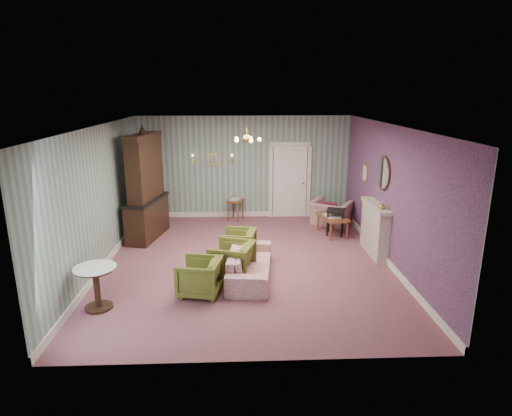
{
  "coord_description": "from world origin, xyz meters",
  "views": [
    {
      "loc": [
        -0.17,
        -8.59,
        3.58
      ],
      "look_at": [
        0.2,
        0.4,
        1.1
      ],
      "focal_mm": 30.08,
      "sensor_mm": 36.0,
      "label": 1
    }
  ],
  "objects_px": {
    "olive_chair_c": "(238,243)",
    "wingback_chair": "(331,209)",
    "olive_chair_b": "(232,259)",
    "sofa_chintz": "(250,258)",
    "pedestal_table": "(97,288)",
    "side_table_black": "(335,222)",
    "fireplace": "(375,229)",
    "coffee_table": "(332,225)",
    "olive_chair_a": "(199,275)",
    "dresser": "(145,184)"
  },
  "relations": [
    {
      "from": "wingback_chair",
      "to": "dresser",
      "type": "bearing_deg",
      "value": 41.69
    },
    {
      "from": "dresser",
      "to": "fireplace",
      "type": "relative_size",
      "value": 1.96
    },
    {
      "from": "olive_chair_c",
      "to": "coffee_table",
      "type": "relative_size",
      "value": 0.74
    },
    {
      "from": "olive_chair_c",
      "to": "wingback_chair",
      "type": "xyz_separation_m",
      "value": [
        2.54,
        2.35,
        0.08
      ]
    },
    {
      "from": "sofa_chintz",
      "to": "coffee_table",
      "type": "xyz_separation_m",
      "value": [
        2.17,
        2.5,
        -0.14
      ]
    },
    {
      "from": "sofa_chintz",
      "to": "dresser",
      "type": "bearing_deg",
      "value": 50.75
    },
    {
      "from": "olive_chair_a",
      "to": "dresser",
      "type": "xyz_separation_m",
      "value": [
        -1.56,
        3.21,
        1.0
      ]
    },
    {
      "from": "side_table_black",
      "to": "coffee_table",
      "type": "bearing_deg",
      "value": 166.99
    },
    {
      "from": "olive_chair_b",
      "to": "pedestal_table",
      "type": "height_order",
      "value": "olive_chair_b"
    },
    {
      "from": "olive_chair_a",
      "to": "fireplace",
      "type": "distance_m",
      "value": 4.2
    },
    {
      "from": "olive_chair_b",
      "to": "fireplace",
      "type": "height_order",
      "value": "fireplace"
    },
    {
      "from": "olive_chair_c",
      "to": "sofa_chintz",
      "type": "distance_m",
      "value": 1.0
    },
    {
      "from": "olive_chair_b",
      "to": "sofa_chintz",
      "type": "height_order",
      "value": "olive_chair_b"
    },
    {
      "from": "dresser",
      "to": "pedestal_table",
      "type": "relative_size",
      "value": 3.61
    },
    {
      "from": "dresser",
      "to": "pedestal_table",
      "type": "height_order",
      "value": "dresser"
    },
    {
      "from": "olive_chair_b",
      "to": "coffee_table",
      "type": "bearing_deg",
      "value": 152.23
    },
    {
      "from": "olive_chair_a",
      "to": "olive_chair_b",
      "type": "bearing_deg",
      "value": 151.59
    },
    {
      "from": "fireplace",
      "to": "coffee_table",
      "type": "xyz_separation_m",
      "value": [
        -0.65,
        1.35,
        -0.33
      ]
    },
    {
      "from": "coffee_table",
      "to": "olive_chair_a",
      "type": "bearing_deg",
      "value": -133.99
    },
    {
      "from": "olive_chair_b",
      "to": "fireplace",
      "type": "xyz_separation_m",
      "value": [
        3.18,
        1.16,
        0.18
      ]
    },
    {
      "from": "wingback_chair",
      "to": "fireplace",
      "type": "bearing_deg",
      "value": 135.23
    },
    {
      "from": "pedestal_table",
      "to": "side_table_black",
      "type": "bearing_deg",
      "value": 36.97
    },
    {
      "from": "dresser",
      "to": "pedestal_table",
      "type": "distance_m",
      "value": 3.79
    },
    {
      "from": "wingback_chair",
      "to": "side_table_black",
      "type": "bearing_deg",
      "value": 117.75
    },
    {
      "from": "olive_chair_a",
      "to": "coffee_table",
      "type": "relative_size",
      "value": 0.75
    },
    {
      "from": "sofa_chintz",
      "to": "coffee_table",
      "type": "height_order",
      "value": "sofa_chintz"
    },
    {
      "from": "olive_chair_c",
      "to": "wingback_chair",
      "type": "height_order",
      "value": "wingback_chair"
    },
    {
      "from": "wingback_chair",
      "to": "coffee_table",
      "type": "bearing_deg",
      "value": 112.74
    },
    {
      "from": "sofa_chintz",
      "to": "fireplace",
      "type": "relative_size",
      "value": 1.44
    },
    {
      "from": "pedestal_table",
      "to": "olive_chair_a",
      "type": "bearing_deg",
      "value": 15.13
    },
    {
      "from": "fireplace",
      "to": "side_table_black",
      "type": "distance_m",
      "value": 1.48
    },
    {
      "from": "olive_chair_b",
      "to": "wingback_chair",
      "type": "xyz_separation_m",
      "value": [
        2.66,
        3.34,
        0.05
      ]
    },
    {
      "from": "wingback_chair",
      "to": "pedestal_table",
      "type": "xyz_separation_m",
      "value": [
        -4.91,
        -4.5,
        -0.07
      ]
    },
    {
      "from": "coffee_table",
      "to": "side_table_black",
      "type": "relative_size",
      "value": 1.48
    },
    {
      "from": "dresser",
      "to": "fireplace",
      "type": "bearing_deg",
      "value": -2.8
    },
    {
      "from": "side_table_black",
      "to": "pedestal_table",
      "type": "height_order",
      "value": "pedestal_table"
    },
    {
      "from": "sofa_chintz",
      "to": "dresser",
      "type": "distance_m",
      "value": 3.65
    },
    {
      "from": "olive_chair_b",
      "to": "pedestal_table",
      "type": "relative_size",
      "value": 1.05
    },
    {
      "from": "olive_chair_a",
      "to": "coffee_table",
      "type": "xyz_separation_m",
      "value": [
        3.1,
        3.21,
        -0.12
      ]
    },
    {
      "from": "olive_chair_c",
      "to": "side_table_black",
      "type": "height_order",
      "value": "olive_chair_c"
    },
    {
      "from": "pedestal_table",
      "to": "sofa_chintz",
      "type": "bearing_deg",
      "value": 24.15
    },
    {
      "from": "olive_chair_a",
      "to": "fireplace",
      "type": "relative_size",
      "value": 0.53
    },
    {
      "from": "wingback_chair",
      "to": "olive_chair_a",
      "type": "bearing_deg",
      "value": 83.12
    },
    {
      "from": "olive_chair_c",
      "to": "pedestal_table",
      "type": "xyz_separation_m",
      "value": [
        -2.37,
        -2.14,
        0.02
      ]
    },
    {
      "from": "coffee_table",
      "to": "pedestal_table",
      "type": "xyz_separation_m",
      "value": [
        -4.78,
        -3.67,
        0.13
      ]
    },
    {
      "from": "olive_chair_b",
      "to": "wingback_chair",
      "type": "height_order",
      "value": "wingback_chair"
    },
    {
      "from": "olive_chair_b",
      "to": "olive_chair_c",
      "type": "relative_size",
      "value": 1.1
    },
    {
      "from": "dresser",
      "to": "coffee_table",
      "type": "relative_size",
      "value": 2.8
    },
    {
      "from": "olive_chair_b",
      "to": "olive_chair_a",
      "type": "bearing_deg",
      "value": -22.02
    },
    {
      "from": "sofa_chintz",
      "to": "coffee_table",
      "type": "relative_size",
      "value": 2.05
    }
  ]
}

